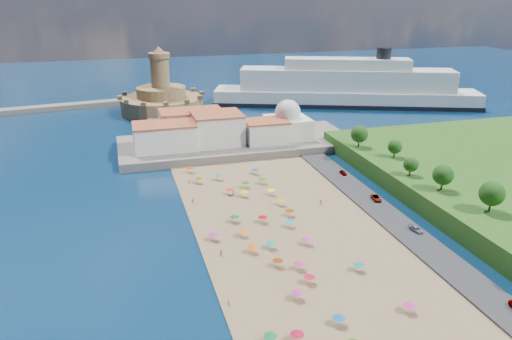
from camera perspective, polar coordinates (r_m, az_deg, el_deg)
name	(u,v)px	position (r m, az deg, el deg)	size (l,w,h in m)	color
ground	(268,234)	(127.37, 1.37, -7.29)	(700.00, 700.00, 0.00)	#071938
terrace	(237,143)	(194.69, -2.19, 3.05)	(90.00, 36.00, 3.00)	#59544C
jetty	(170,126)	(224.43, -9.84, 5.00)	(18.00, 70.00, 2.40)	#59544C
waterfront_buildings	(203,130)	(190.97, -6.08, 4.60)	(57.00, 29.00, 11.00)	silver
domed_building	(288,123)	(196.33, 3.62, 5.44)	(16.00, 16.00, 15.00)	silver
fortress	(162,100)	(252.23, -10.72, 7.89)	(40.00, 40.00, 32.40)	olive
cruise_ship	(346,89)	(268.21, 10.22, 9.13)	(135.90, 67.83, 30.05)	black
beach_parasols	(280,246)	(117.30, 2.80, -8.69)	(32.61, 115.75, 2.20)	gray
beachgoers	(251,233)	(125.30, -0.54, -7.19)	(38.62, 94.25, 1.88)	tan
parked_cars	(404,219)	(137.36, 16.52, -5.42)	(2.89, 80.67, 1.38)	gray
hillside_trees	(458,186)	(139.76, 22.09, -1.68)	(13.96, 111.07, 8.00)	#382314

